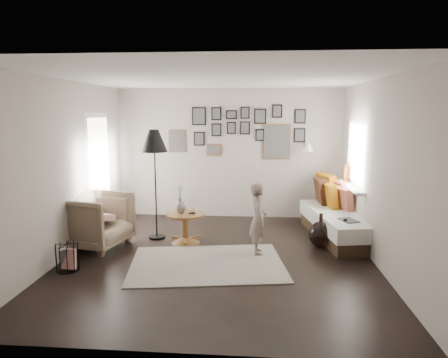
# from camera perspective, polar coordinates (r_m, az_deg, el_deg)

# --- Properties ---
(ground) EXTENTS (4.80, 4.80, 0.00)m
(ground) POSITION_cam_1_polar(r_m,az_deg,el_deg) (6.04, -0.86, -11.15)
(ground) COLOR black
(ground) RESTS_ON ground
(wall_back) EXTENTS (4.50, 0.00, 4.50)m
(wall_back) POSITION_cam_1_polar(r_m,az_deg,el_deg) (8.08, 0.71, 3.63)
(wall_back) COLOR #AC9F96
(wall_back) RESTS_ON ground
(wall_front) EXTENTS (4.50, 0.00, 4.50)m
(wall_front) POSITION_cam_1_polar(r_m,az_deg,el_deg) (3.37, -4.74, -4.80)
(wall_front) COLOR #AC9F96
(wall_front) RESTS_ON ground
(wall_left) EXTENTS (0.00, 4.80, 4.80)m
(wall_left) POSITION_cam_1_polar(r_m,az_deg,el_deg) (6.33, -21.63, 1.31)
(wall_left) COLOR #AC9F96
(wall_left) RESTS_ON ground
(wall_right) EXTENTS (0.00, 4.80, 4.80)m
(wall_right) POSITION_cam_1_polar(r_m,az_deg,el_deg) (5.94, 21.28, 0.83)
(wall_right) COLOR #AC9F96
(wall_right) RESTS_ON ground
(ceiling) EXTENTS (4.80, 4.80, 0.00)m
(ceiling) POSITION_cam_1_polar(r_m,az_deg,el_deg) (5.67, -0.93, 14.28)
(ceiling) COLOR white
(ceiling) RESTS_ON wall_back
(door_left) EXTENTS (0.00, 2.14, 2.14)m
(door_left) POSITION_cam_1_polar(r_m,az_deg,el_deg) (7.44, -17.38, 0.74)
(door_left) COLOR white
(door_left) RESTS_ON wall_left
(window_right) EXTENTS (0.15, 1.32, 1.30)m
(window_right) POSITION_cam_1_polar(r_m,az_deg,el_deg) (7.25, 17.53, -0.43)
(window_right) COLOR white
(window_right) RESTS_ON wall_right
(gallery_wall) EXTENTS (2.74, 0.03, 1.08)m
(gallery_wall) POSITION_cam_1_polar(r_m,az_deg,el_deg) (8.02, 2.77, 6.75)
(gallery_wall) COLOR brown
(gallery_wall) RESTS_ON wall_back
(wall_sconce) EXTENTS (0.18, 0.36, 0.16)m
(wall_sconce) POSITION_cam_1_polar(r_m,az_deg,el_deg) (7.85, 11.97, 4.45)
(wall_sconce) COLOR white
(wall_sconce) RESTS_ON wall_back
(rug) EXTENTS (2.34, 1.80, 0.01)m
(rug) POSITION_cam_1_polar(r_m,az_deg,el_deg) (5.80, -2.42, -11.97)
(rug) COLOR silver
(rug) RESTS_ON ground
(pedestal_table) EXTENTS (0.63, 0.63, 0.50)m
(pedestal_table) POSITION_cam_1_polar(r_m,az_deg,el_deg) (6.65, -5.51, -7.13)
(pedestal_table) COLOR brown
(pedestal_table) RESTS_ON ground
(vase) EXTENTS (0.18, 0.18, 0.45)m
(vase) POSITION_cam_1_polar(r_m,az_deg,el_deg) (6.58, -6.22, -3.65)
(vase) COLOR black
(vase) RESTS_ON pedestal_table
(candles) EXTENTS (0.11, 0.11, 0.24)m
(candles) POSITION_cam_1_polar(r_m,az_deg,el_deg) (6.53, -4.61, -3.94)
(candles) COLOR black
(candles) RESTS_ON pedestal_table
(daybed) EXTENTS (1.19, 2.15, 0.99)m
(daybed) POSITION_cam_1_polar(r_m,az_deg,el_deg) (7.20, 16.20, -5.48)
(daybed) COLOR black
(daybed) RESTS_ON ground
(magazine_on_daybed) EXTENTS (0.31, 0.36, 0.02)m
(magazine_on_daybed) POSITION_cam_1_polar(r_m,az_deg,el_deg) (6.55, 17.38, -5.65)
(magazine_on_daybed) COLOR black
(magazine_on_daybed) RESTS_ON daybed
(armchair) EXTENTS (1.15, 1.13, 0.87)m
(armchair) POSITION_cam_1_polar(r_m,az_deg,el_deg) (6.68, -17.88, -5.66)
(armchair) COLOR #71604C
(armchair) RESTS_ON ground
(armchair_cushion) EXTENTS (0.49, 0.50, 0.18)m
(armchair_cushion) POSITION_cam_1_polar(r_m,az_deg,el_deg) (6.71, -17.50, -5.18)
(armchair_cushion) COLOR beige
(armchair_cushion) RESTS_ON armchair
(floor_lamp) EXTENTS (0.43, 0.43, 1.85)m
(floor_lamp) POSITION_cam_1_polar(r_m,az_deg,el_deg) (6.71, -9.92, 4.82)
(floor_lamp) COLOR black
(floor_lamp) RESTS_ON ground
(magazine_basket) EXTENTS (0.33, 0.33, 0.37)m
(magazine_basket) POSITION_cam_1_polar(r_m,az_deg,el_deg) (5.92, -21.46, -10.37)
(magazine_basket) COLOR black
(magazine_basket) RESTS_ON ground
(demijohn_large) EXTENTS (0.37, 0.37, 0.55)m
(demijohn_large) POSITION_cam_1_polar(r_m,az_deg,el_deg) (6.59, 13.60, -7.68)
(demijohn_large) COLOR black
(demijohn_large) RESTS_ON ground
(demijohn_small) EXTENTS (0.32, 0.32, 0.50)m
(demijohn_small) POSITION_cam_1_polar(r_m,az_deg,el_deg) (6.55, 16.82, -8.15)
(demijohn_small) COLOR black
(demijohn_small) RESTS_ON ground
(child) EXTENTS (0.29, 0.42, 1.09)m
(child) POSITION_cam_1_polar(r_m,az_deg,el_deg) (6.06, 4.90, -5.70)
(child) COLOR #6F5F57
(child) RESTS_ON ground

